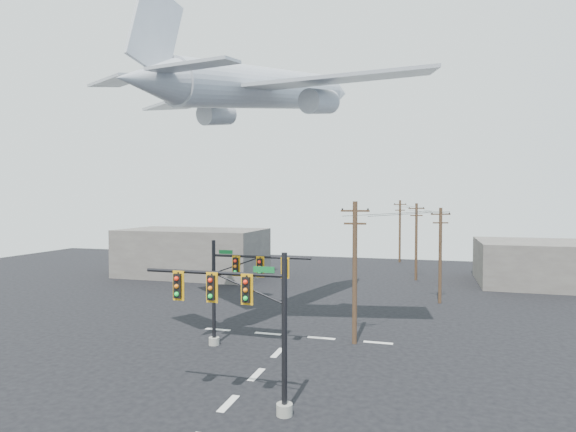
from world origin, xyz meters
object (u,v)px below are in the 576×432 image
(utility_pole_b, at_px, (440,253))
(airliner, at_px, (266,89))
(utility_pole_a, at_px, (355,270))
(signal_mast_far, at_px, (237,287))
(signal_mast_near, at_px, (247,321))
(utility_pole_c, at_px, (416,240))
(utility_pole_d, at_px, (400,230))

(utility_pole_b, height_order, airliner, airliner)
(utility_pole_a, height_order, utility_pole_b, utility_pole_a)
(signal_mast_far, relative_size, utility_pole_b, 0.78)
(signal_mast_near, xyz_separation_m, utility_pole_c, (6.74, 39.73, 0.69))
(signal_mast_far, xyz_separation_m, utility_pole_a, (7.41, 3.00, 1.06))
(utility_pole_a, distance_m, utility_pole_d, 44.42)
(utility_pole_b, relative_size, airliner, 0.33)
(airliner, bearing_deg, signal_mast_near, -148.13)
(airliner, bearing_deg, utility_pole_b, -28.50)
(utility_pole_a, relative_size, airliner, 0.36)
(signal_mast_near, xyz_separation_m, utility_pole_b, (9.21, 26.94, 0.52))
(utility_pole_a, relative_size, utility_pole_d, 1.00)
(signal_mast_far, xyz_separation_m, utility_pole_d, (8.06, 47.41, 1.07))
(utility_pole_a, height_order, utility_pole_c, utility_pole_a)
(utility_pole_a, bearing_deg, signal_mast_near, -106.52)
(utility_pole_c, bearing_deg, signal_mast_near, -114.81)
(utility_pole_a, xyz_separation_m, airliner, (-7.08, 2.10, 13.09))
(utility_pole_c, relative_size, utility_pole_d, 0.96)
(signal_mast_near, xyz_separation_m, utility_pole_d, (3.92, 56.29, 0.87))
(signal_mast_near, relative_size, airliner, 0.27)
(signal_mast_near, height_order, utility_pole_a, utility_pole_a)
(airliner, bearing_deg, signal_mast_far, -167.07)
(signal_mast_near, relative_size, utility_pole_a, 0.77)
(signal_mast_near, distance_m, utility_pole_b, 28.48)
(utility_pole_d, distance_m, airliner, 44.96)
(signal_mast_near, relative_size, signal_mast_far, 1.05)
(signal_mast_near, bearing_deg, utility_pole_b, 71.13)
(signal_mast_far, distance_m, utility_pole_d, 48.11)
(utility_pole_d, bearing_deg, utility_pole_b, -100.01)
(utility_pole_c, bearing_deg, utility_pole_b, -94.25)
(signal_mast_near, xyz_separation_m, airliner, (-3.81, 13.98, 13.96))
(signal_mast_near, distance_m, utility_pole_d, 56.44)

